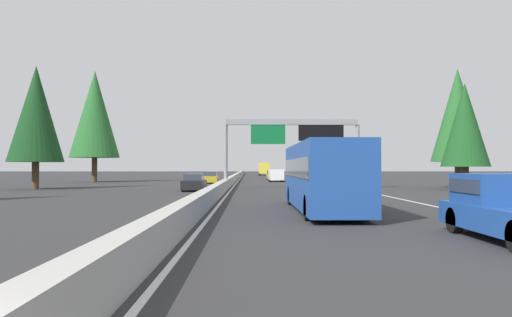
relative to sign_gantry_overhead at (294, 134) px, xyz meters
name	(u,v)px	position (x,y,z in m)	size (l,w,h in m)	color
ground_plane	(234,183)	(15.69, 6.04, -5.15)	(320.00, 320.00, 0.00)	#2D2D30
median_barrier	(236,177)	(35.69, 6.34, -4.70)	(180.00, 0.56, 0.90)	#ADAAA3
shoulder_stripe_right	(316,181)	(25.69, -5.48, -5.14)	(160.00, 0.16, 0.01)	silver
shoulder_stripe_median	(238,181)	(25.69, 5.79, -5.14)	(160.00, 0.16, 0.01)	silver
sign_gantry_overhead	(294,134)	(0.00, 0.00, 0.00)	(0.50, 12.68, 6.47)	gray
pickup_distant_a	(506,207)	(-32.40, -3.12, -4.24)	(5.60, 2.00, 1.86)	#1E4793
bus_far_center	(322,174)	(-23.30, 0.78, -3.43)	(11.50, 2.55, 3.10)	#1E4793
sedan_near_center	(296,176)	(27.12, -2.72, -4.47)	(4.40, 1.80, 1.47)	white
sedan_mid_right	(272,175)	(35.24, 0.44, -4.47)	(4.40, 1.80, 1.47)	#AD931E
box_truck_distant_b	(264,169)	(73.23, 0.62, -3.54)	(8.50, 2.40, 2.95)	gold
minivan_mid_center	(276,175)	(22.67, 0.45, -4.20)	(5.00, 1.95, 1.69)	white
oncoming_near	(194,183)	(-3.61, 8.86, -4.47)	(4.40, 1.80, 1.47)	black
oncoming_far	(211,178)	(16.13, 8.97, -4.47)	(4.40, 1.80, 1.47)	#AD931E
conifer_right_near	(465,125)	(-3.07, -14.74, 0.56)	(4.14, 4.14, 9.41)	#4C3823
conifer_right_mid	(458,115)	(1.93, -16.21, 1.95)	(5.14, 5.14, 11.68)	#4C3823
conifer_left_near	(36,114)	(-0.29, 23.79, 1.77)	(5.01, 5.01, 11.38)	#4C3823
conifer_left_mid	(95,114)	(21.27, 25.05, 4.02)	(6.63, 6.63, 15.07)	#4C3823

